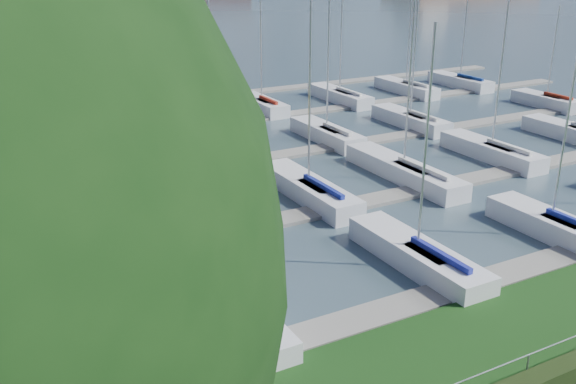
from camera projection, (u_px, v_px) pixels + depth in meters
fence at (481, 374)px, 19.02m from camera, size 80.00×0.04×0.04m
docks at (183, 171)px, 40.88m from camera, size 90.00×41.60×0.25m
crane at (204, 83)px, 39.36m from camera, size 6.17×13.23×22.35m
sailboat_fleet at (107, 84)px, 39.15m from camera, size 74.89×49.40×13.19m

